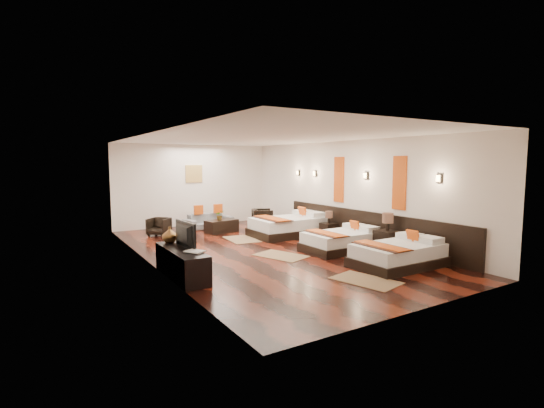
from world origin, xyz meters
TOP-DOWN VIEW (x-y plane):
  - floor at (0.00, 0.00)m, footprint 5.50×9.50m
  - ceiling at (0.00, 0.00)m, footprint 5.50×9.50m
  - back_wall at (0.00, 4.75)m, footprint 5.50×0.01m
  - left_wall at (-2.75, 0.00)m, footprint 0.01×9.50m
  - right_wall at (2.75, 0.00)m, footprint 0.01×9.50m
  - headboard_panel at (2.71, -0.80)m, footprint 0.08×6.60m
  - bed_near at (1.69, -2.84)m, footprint 1.94×1.22m
  - bed_mid at (1.69, -1.05)m, footprint 1.89×1.19m
  - bed_far at (1.70, 1.32)m, footprint 2.22×1.39m
  - nightstand_a at (2.44, -1.83)m, footprint 0.49×0.49m
  - nightstand_b at (2.44, 0.38)m, footprint 0.40×0.40m
  - jute_mat_near at (0.34, -3.25)m, footprint 1.01×1.34m
  - jute_mat_mid at (0.06, -0.75)m, footprint 1.12×1.38m
  - jute_mat_far at (0.19, 1.52)m, footprint 0.85×1.26m
  - tv_console at (-2.50, -1.22)m, footprint 0.50×1.80m
  - tv at (-2.45, -1.09)m, footprint 0.18×0.88m
  - book at (-2.50, -1.70)m, footprint 0.39×0.42m
  - figurine at (-2.50, -0.51)m, footprint 0.41×0.41m
  - sofa at (0.17, 3.91)m, footprint 1.75×0.94m
  - armchair_left at (-1.64, 3.39)m, footprint 0.82×0.82m
  - armchair_right at (1.86, 3.22)m, footprint 0.87×0.85m
  - coffee_table at (0.17, 2.86)m, footprint 1.08×0.68m
  - table_plant at (0.13, 2.88)m, footprint 0.28×0.25m
  - orange_panel_a at (2.73, -1.90)m, footprint 0.04×0.40m
  - orange_panel_b at (2.73, 0.30)m, footprint 0.04×0.40m
  - sconce_near at (2.70, -3.00)m, footprint 0.07×0.12m
  - sconce_mid at (2.70, -0.80)m, footprint 0.07×0.12m
  - sconce_far at (2.70, 1.40)m, footprint 0.07×0.12m
  - sconce_lounge at (2.70, 2.30)m, footprint 0.07×0.12m
  - gold_artwork at (0.00, 4.73)m, footprint 0.60×0.04m

SIDE VIEW (x-z plane):
  - floor at x=0.00m, z-range -0.01..0.01m
  - jute_mat_near at x=0.34m, z-range 0.00..0.01m
  - jute_mat_mid at x=0.06m, z-range 0.00..0.01m
  - jute_mat_far at x=0.19m, z-range 0.00..0.01m
  - coffee_table at x=0.17m, z-range 0.00..0.40m
  - sofa at x=0.17m, z-range 0.00..0.49m
  - bed_mid at x=1.69m, z-range -0.11..0.61m
  - bed_near at x=1.69m, z-range -0.12..0.62m
  - armchair_left at x=-1.64m, z-range 0.00..0.54m
  - tv_console at x=-2.50m, z-range 0.00..0.55m
  - nightstand_b at x=2.44m, z-range -0.12..0.67m
  - bed_far at x=1.70m, z-range -0.13..0.71m
  - armchair_right at x=1.86m, z-range 0.00..0.61m
  - nightstand_a at x=2.44m, z-range -0.15..0.83m
  - headboard_panel at x=2.71m, z-range 0.00..0.90m
  - table_plant at x=0.13m, z-range 0.40..0.70m
  - book at x=-2.50m, z-range 0.55..0.58m
  - figurine at x=-2.50m, z-range 0.55..0.88m
  - tv at x=-2.45m, z-range 0.55..1.05m
  - back_wall at x=0.00m, z-range 0.00..2.80m
  - left_wall at x=-2.75m, z-range 0.00..2.80m
  - right_wall at x=2.75m, z-range 0.00..2.80m
  - orange_panel_a at x=2.73m, z-range 1.05..2.35m
  - orange_panel_b at x=2.73m, z-range 1.05..2.35m
  - gold_artwork at x=0.00m, z-range 1.50..2.10m
  - sconce_near at x=2.70m, z-range 1.76..1.94m
  - sconce_mid at x=2.70m, z-range 1.76..1.94m
  - sconce_far at x=2.70m, z-range 1.76..1.94m
  - sconce_lounge at x=2.70m, z-range 1.76..1.94m
  - ceiling at x=0.00m, z-range 2.79..2.80m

